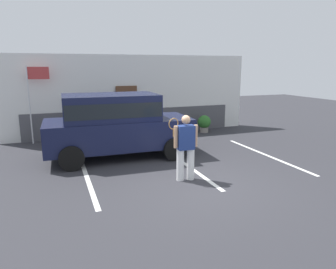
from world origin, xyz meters
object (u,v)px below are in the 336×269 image
potted_plant_by_porch (204,123)px  parked_suv (116,122)px  flag_pole (34,90)px  tennis_player_man (185,147)px

potted_plant_by_porch → parked_suv: bearing=-150.8°
parked_suv → potted_plant_by_porch: 5.16m
potted_plant_by_porch → flag_pole: size_ratio=0.26×
parked_suv → tennis_player_man: bearing=-63.6°
tennis_player_man → potted_plant_by_porch: size_ratio=2.22×
parked_suv → tennis_player_man: 3.00m
parked_suv → potted_plant_by_porch: (4.46, 2.49, -0.72)m
tennis_player_man → flag_pole: bearing=-51.7°
parked_suv → flag_pole: flag_pole is taller
parked_suv → potted_plant_by_porch: bearing=30.9°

